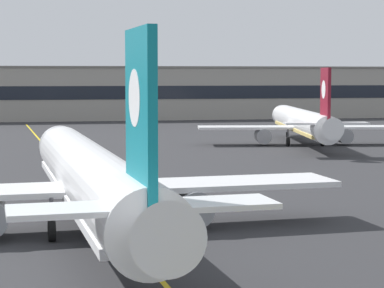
% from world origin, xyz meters
% --- Properties ---
extents(taxiway_centreline, '(13.57, 179.53, 0.01)m').
position_xyz_m(taxiway_centreline, '(0.00, 30.00, 0.00)').
color(taxiway_centreline, yellow).
rests_on(taxiway_centreline, ground).
extents(airliner_foreground, '(32.26, 41.52, 11.65)m').
position_xyz_m(airliner_foreground, '(-0.42, 13.09, 3.37)').
color(airliner_foreground, white).
rests_on(airliner_foreground, ground).
extents(airliner_background, '(29.37, 37.58, 10.57)m').
position_xyz_m(airliner_background, '(32.06, 66.97, 3.06)').
color(airliner_background, white).
rests_on(airliner_background, ground).
extents(safety_cone_by_nose_gear, '(0.44, 0.44, 0.55)m').
position_xyz_m(safety_cone_by_nose_gear, '(1.18, 28.80, 0.26)').
color(safety_cone_by_nose_gear, orange).
rests_on(safety_cone_by_nose_gear, ground).
extents(terminal_building, '(166.51, 12.40, 11.53)m').
position_xyz_m(terminal_building, '(7.69, 132.96, 5.77)').
color(terminal_building, '#9E998E').
rests_on(terminal_building, ground).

